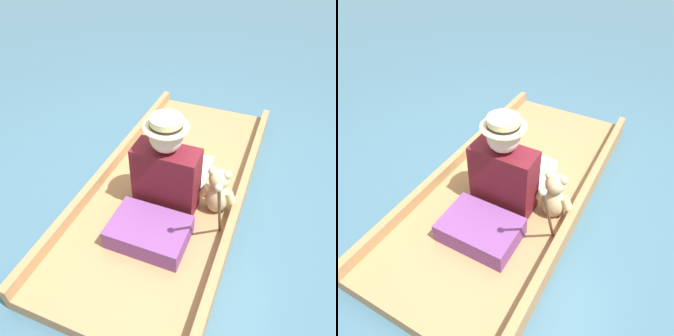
# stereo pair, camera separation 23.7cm
# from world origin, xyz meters

# --- Properties ---
(ground_plane) EXTENTS (16.00, 16.00, 0.00)m
(ground_plane) POSITION_xyz_m (0.00, 0.00, 0.00)
(ground_plane) COLOR #385B70
(punt_boat) EXTENTS (1.20, 2.67, 0.23)m
(punt_boat) POSITION_xyz_m (0.00, 0.00, 0.07)
(punt_boat) COLOR #997047
(punt_boat) RESTS_ON ground_plane
(seat_cushion) EXTENTS (0.54, 0.38, 0.15)m
(seat_cushion) POSITION_xyz_m (0.06, -0.60, 0.20)
(seat_cushion) COLOR #6B3875
(seat_cushion) RESTS_ON punt_boat
(seated_person) EXTENTS (0.47, 0.73, 0.79)m
(seated_person) POSITION_xyz_m (0.04, -0.16, 0.42)
(seated_person) COLOR white
(seated_person) RESTS_ON punt_boat
(teddy_bear) EXTENTS (0.29, 0.17, 0.41)m
(teddy_bear) POSITION_xyz_m (0.42, -0.16, 0.32)
(teddy_bear) COLOR tan
(teddy_bear) RESTS_ON punt_boat
(wine_glass) EXTENTS (0.08, 0.08, 0.20)m
(wine_glass) POSITION_xyz_m (-0.30, 0.08, 0.24)
(wine_glass) COLOR silver
(wine_glass) RESTS_ON punt_boat
(walking_cane) EXTENTS (0.04, 0.33, 0.72)m
(walking_cane) POSITION_xyz_m (0.50, -0.52, 0.55)
(walking_cane) COLOR brown
(walking_cane) RESTS_ON punt_boat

